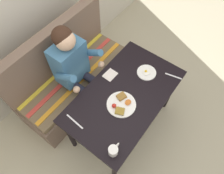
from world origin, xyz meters
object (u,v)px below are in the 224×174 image
object	(u,v)px
knife	(75,122)
plate_breakfast	(121,104)
table	(124,99)
plate_eggs	(146,72)
person	(75,67)
couch	(72,78)
coffee_mug	(113,151)
fork	(173,76)
napkin	(110,75)

from	to	relation	value
knife	plate_breakfast	bearing A→B (deg)	-27.50
table	plate_eggs	distance (m)	0.35
knife	person	bearing A→B (deg)	45.58
table	plate_breakfast	distance (m)	0.15
table	couch	distance (m)	0.83
table	person	bearing A→B (deg)	94.25
table	plate_eggs	bearing A→B (deg)	-5.03
couch	knife	xyz separation A→B (m)	(-0.49, -0.57, 0.40)
couch	knife	size ratio (longest dim) A/B	7.20
plate_eggs	knife	bearing A→B (deg)	165.02
coffee_mug	fork	xyz separation A→B (m)	(0.96, -0.03, -0.05)
plate_eggs	napkin	size ratio (longest dim) A/B	1.47
napkin	knife	bearing A→B (deg)	-174.55
fork	knife	bearing A→B (deg)	141.25
fork	plate_eggs	bearing A→B (deg)	105.38
table	plate_eggs	world-z (taller)	plate_eggs
napkin	fork	size ratio (longest dim) A/B	0.77
table	knife	bearing A→B (deg)	158.61
plate_breakfast	knife	xyz separation A→B (m)	(-0.38, 0.23, -0.01)
table	person	size ratio (longest dim) A/B	0.99
person	knife	world-z (taller)	person
plate_eggs	napkin	world-z (taller)	plate_eggs
coffee_mug	fork	world-z (taller)	coffee_mug
plate_eggs	fork	size ratio (longest dim) A/B	1.13
plate_breakfast	napkin	distance (m)	0.35
napkin	plate_breakfast	bearing A→B (deg)	-125.86
knife	table	bearing A→B (deg)	-17.78
coffee_mug	knife	bearing A→B (deg)	89.01
person	plate_breakfast	world-z (taller)	person
table	knife	world-z (taller)	knife
fork	napkin	bearing A→B (deg)	112.58
plate_eggs	knife	world-z (taller)	plate_eggs
person	plate_breakfast	distance (m)	0.63
coffee_mug	plate_breakfast	bearing A→B (deg)	27.41
person	coffee_mug	world-z (taller)	person
table	couch	size ratio (longest dim) A/B	0.83
couch	fork	bearing A→B (deg)	-65.69
coffee_mug	fork	bearing A→B (deg)	-1.67
coffee_mug	knife	size ratio (longest dim) A/B	0.59
person	plate_breakfast	bearing A→B (deg)	-95.90
couch	table	bearing A→B (deg)	-90.00
napkin	knife	xyz separation A→B (m)	(-0.58, -0.06, -0.00)
person	knife	size ratio (longest dim) A/B	6.06
knife	couch	bearing A→B (deg)	53.27
table	plate_eggs	size ratio (longest dim) A/B	6.23
couch	plate_breakfast	world-z (taller)	couch
person	plate_eggs	world-z (taller)	person
plate_eggs	coffee_mug	size ratio (longest dim) A/B	1.63
table	napkin	bearing A→B (deg)	68.55
table	plate_breakfast	size ratio (longest dim) A/B	4.45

